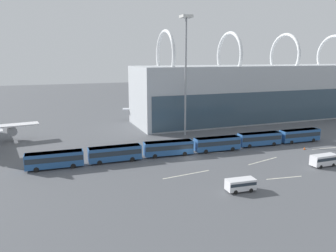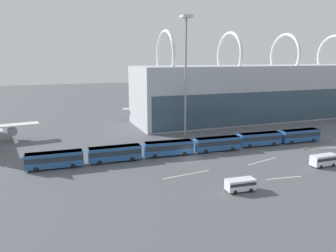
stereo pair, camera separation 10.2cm
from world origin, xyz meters
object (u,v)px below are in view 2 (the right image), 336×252
(shuttle_bus_3, at_px, (217,143))
(shuttle_bus_4, at_px, (259,138))
(service_van_foreground, at_px, (324,160))
(traffic_cone_0, at_px, (305,148))
(shuttle_bus_0, at_px, (54,159))
(shuttle_bus_1, at_px, (115,153))
(airliner_parked_remote, at_px, (311,100))
(shuttle_bus_2, at_px, (168,147))
(floodlight_mast, at_px, (186,53))
(airliner_at_gate_far, at_px, (170,106))
(service_van_crossing, at_px, (240,184))
(shuttle_bus_5, at_px, (300,135))

(shuttle_bus_3, relative_size, shuttle_bus_4, 1.00)
(shuttle_bus_3, xyz_separation_m, service_van_foreground, (14.86, -17.26, -0.54))
(shuttle_bus_3, xyz_separation_m, traffic_cone_0, (20.27, -6.23, -1.63))
(shuttle_bus_3, distance_m, shuttle_bus_4, 12.08)
(shuttle_bus_0, xyz_separation_m, shuttle_bus_1, (12.08, 0.06, 0.00))
(airliner_parked_remote, xyz_separation_m, shuttle_bus_2, (-76.09, -37.51, -2.71))
(airliner_parked_remote, xyz_separation_m, floodlight_mast, (-64.74, -20.62, 18.03))
(airliner_at_gate_far, height_order, floodlight_mast, floodlight_mast)
(airliner_parked_remote, height_order, shuttle_bus_1, airliner_parked_remote)
(shuttle_bus_3, relative_size, service_van_foreground, 2.02)
(service_van_foreground, bearing_deg, service_van_crossing, -167.49)
(shuttle_bus_0, distance_m, traffic_cone_0, 56.92)
(airliner_at_gate_far, xyz_separation_m, airliner_parked_remote, (60.05, -3.56, -0.26))
(shuttle_bus_2, height_order, service_van_foreground, shuttle_bus_2)
(floodlight_mast, bearing_deg, airliner_parked_remote, 17.66)
(shuttle_bus_1, bearing_deg, floodlight_mast, 36.83)
(shuttle_bus_4, bearing_deg, shuttle_bus_1, -176.41)
(shuttle_bus_5, bearing_deg, airliner_parked_remote, 45.71)
(airliner_at_gate_far, xyz_separation_m, shuttle_bus_2, (-16.04, -41.06, -2.97))
(shuttle_bus_1, relative_size, service_van_crossing, 2.23)
(shuttle_bus_0, height_order, shuttle_bus_5, same)
(shuttle_bus_5, bearing_deg, traffic_cone_0, -120.50)
(shuttle_bus_5, relative_size, service_van_foreground, 2.01)
(shuttle_bus_0, distance_m, shuttle_bus_2, 24.15)
(shuttle_bus_1, relative_size, shuttle_bus_3, 0.99)
(service_van_crossing, bearing_deg, airliner_parked_remote, 43.93)
(shuttle_bus_4, height_order, service_van_foreground, shuttle_bus_4)
(shuttle_bus_5, relative_size, floodlight_mast, 0.34)
(shuttle_bus_2, bearing_deg, shuttle_bus_4, 4.61)
(service_van_foreground, bearing_deg, shuttle_bus_1, 155.76)
(service_van_crossing, bearing_deg, airliner_at_gate_far, 83.44)
(shuttle_bus_0, relative_size, floodlight_mast, 0.34)
(shuttle_bus_0, distance_m, shuttle_bus_1, 12.08)
(airliner_parked_remote, distance_m, service_van_foreground, 74.03)
(shuttle_bus_0, bearing_deg, airliner_parked_remote, 22.34)
(airliner_parked_remote, distance_m, shuttle_bus_1, 95.85)
(shuttle_bus_4, bearing_deg, service_van_crossing, -127.75)
(shuttle_bus_1, height_order, traffic_cone_0, shuttle_bus_1)
(service_van_foreground, relative_size, traffic_cone_0, 8.60)
(shuttle_bus_2, bearing_deg, shuttle_bus_5, 3.87)
(shuttle_bus_2, xyz_separation_m, traffic_cone_0, (32.35, -6.72, -1.63))
(shuttle_bus_4, height_order, shuttle_bus_5, same)
(shuttle_bus_1, relative_size, shuttle_bus_5, 1.00)
(shuttle_bus_0, relative_size, shuttle_bus_3, 1.00)
(service_van_crossing, bearing_deg, floodlight_mast, 83.69)
(service_van_foreground, xyz_separation_m, traffic_cone_0, (5.42, 11.03, -1.09))
(shuttle_bus_4, bearing_deg, shuttle_bus_2, -176.51)
(service_van_foreground, height_order, service_van_crossing, service_van_foreground)
(airliner_parked_remote, xyz_separation_m, service_van_foreground, (-49.16, -55.26, -3.25))
(shuttle_bus_2, xyz_separation_m, shuttle_bus_5, (36.23, -0.63, 0.00))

